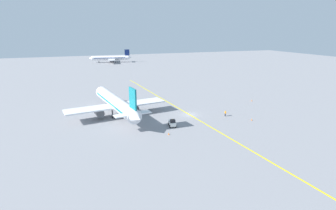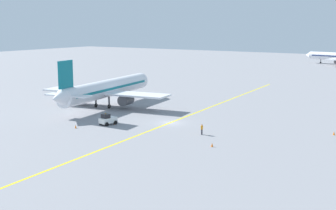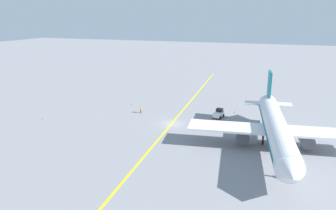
# 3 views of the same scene
# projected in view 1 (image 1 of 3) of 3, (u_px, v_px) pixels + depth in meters

# --- Properties ---
(ground_plane) EXTENTS (400.00, 400.00, 0.00)m
(ground_plane) POSITION_uv_depth(u_px,v_px,m) (189.00, 115.00, 75.55)
(ground_plane) COLOR gray
(apron_yellow_centreline) EXTENTS (8.99, 119.72, 0.01)m
(apron_yellow_centreline) POSITION_uv_depth(u_px,v_px,m) (189.00, 115.00, 75.55)
(apron_yellow_centreline) COLOR yellow
(apron_yellow_centreline) RESTS_ON ground
(airplane_at_gate) EXTENTS (28.46, 35.50, 10.60)m
(airplane_at_gate) POSITION_uv_depth(u_px,v_px,m) (116.00, 103.00, 73.73)
(airplane_at_gate) COLOR white
(airplane_at_gate) RESTS_ON ground
(airplane_distant_taxiing) EXTENTS (31.91, 25.63, 9.54)m
(airplane_distant_taxiing) POSITION_uv_depth(u_px,v_px,m) (111.00, 58.00, 197.81)
(airplane_distant_taxiing) COLOR white
(airplane_distant_taxiing) RESTS_ON ground
(baggage_tug_white) EXTENTS (2.21, 3.22, 2.11)m
(baggage_tug_white) POSITION_uv_depth(u_px,v_px,m) (172.00, 123.00, 66.11)
(baggage_tug_white) COLOR white
(baggage_tug_white) RESTS_ON ground
(ground_crew_worker) EXTENTS (0.27, 0.57, 1.68)m
(ground_crew_worker) POSITION_uv_depth(u_px,v_px,m) (225.00, 113.00, 73.96)
(ground_crew_worker) COLOR #23232D
(ground_crew_worker) RESTS_ON ground
(traffic_cone_near_nose) EXTENTS (0.32, 0.32, 0.55)m
(traffic_cone_near_nose) POSITION_uv_depth(u_px,v_px,m) (252.00, 100.00, 89.86)
(traffic_cone_near_nose) COLOR orange
(traffic_cone_near_nose) RESTS_ON ground
(traffic_cone_mid_apron) EXTENTS (0.32, 0.32, 0.55)m
(traffic_cone_mid_apron) POSITION_uv_depth(u_px,v_px,m) (252.00, 119.00, 70.61)
(traffic_cone_mid_apron) COLOR orange
(traffic_cone_mid_apron) RESTS_ON ground
(traffic_cone_by_wingtip) EXTENTS (0.32, 0.32, 0.55)m
(traffic_cone_by_wingtip) POSITION_uv_depth(u_px,v_px,m) (169.00, 134.00, 60.89)
(traffic_cone_by_wingtip) COLOR orange
(traffic_cone_by_wingtip) RESTS_ON ground
(traffic_cone_far_edge) EXTENTS (0.32, 0.32, 0.55)m
(traffic_cone_far_edge) POSITION_uv_depth(u_px,v_px,m) (174.00, 124.00, 67.32)
(traffic_cone_far_edge) COLOR orange
(traffic_cone_far_edge) RESTS_ON ground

